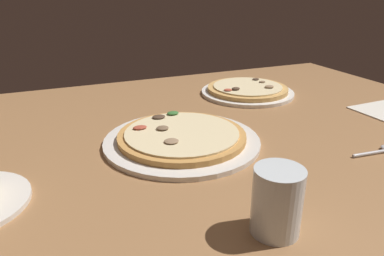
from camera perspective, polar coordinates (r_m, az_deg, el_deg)
The scene contains 4 objects.
dining_table at distance 78.79cm, azimuth 1.61°, elevation -3.15°, with size 150.00×110.00×4.00cm, color #996B42.
pizza_main at distance 76.05cm, azimuth -1.70°, elevation -1.51°, with size 32.79×32.79×3.31cm.
pizza_side at distance 111.02cm, azimuth 8.75°, elevation 5.92°, with size 27.77×27.77×3.37cm.
water_glass at distance 50.08cm, azimuth 13.23°, elevation -11.75°, with size 6.74×6.74×9.46cm.
Camera 1 is at (29.77, 64.79, 35.53)cm, focal length 33.74 mm.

